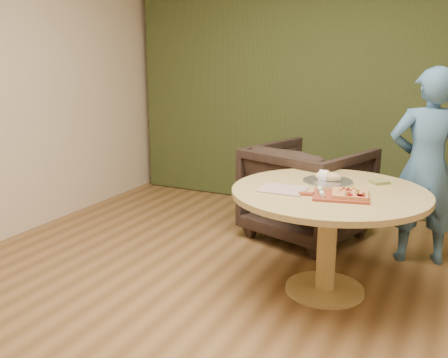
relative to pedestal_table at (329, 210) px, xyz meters
name	(u,v)px	position (x,y,z in m)	size (l,w,h in m)	color
room_shell	(220,102)	(-0.39, -0.88, 0.79)	(5.04, 6.04, 2.84)	brown
curtain	(345,78)	(-0.39, 2.02, 0.79)	(4.80, 0.14, 2.78)	#2B3518
pedestal_table	(329,210)	(0.00, 0.00, 0.00)	(1.33, 1.33, 0.75)	tan
pizza_paddle	(339,196)	(0.10, -0.15, 0.15)	(0.47, 0.35, 0.01)	brown
flatbread_pizza	(350,194)	(0.16, -0.13, 0.17)	(0.26, 0.26, 0.04)	tan
cutlery_roll	(321,192)	(-0.01, -0.18, 0.17)	(0.09, 0.19, 0.03)	silver
newspaper	(283,189)	(-0.28, -0.15, 0.15)	(0.30, 0.25, 0.01)	beige
serving_tray	(328,182)	(-0.06, 0.19, 0.15)	(0.36, 0.36, 0.02)	silver
bread_roll	(327,176)	(-0.07, 0.19, 0.18)	(0.19, 0.09, 0.09)	tan
green_packet	(379,182)	(0.27, 0.32, 0.15)	(0.12, 0.10, 0.02)	#535F2B
armchair	(308,187)	(-0.44, 1.01, -0.14)	(0.92, 0.86, 0.95)	black
person_standing	(425,167)	(0.53, 0.88, 0.17)	(0.57, 0.37, 1.56)	#3E6993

